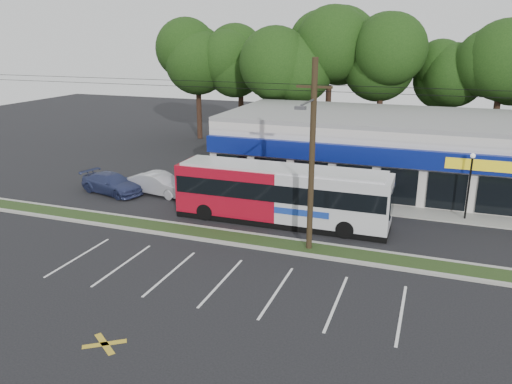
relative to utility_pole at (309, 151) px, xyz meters
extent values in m
plane|color=black|center=(-2.83, -0.93, -5.41)|extent=(120.00, 120.00, 0.00)
cube|color=#1D3716|center=(-2.83, 0.07, -5.35)|extent=(40.00, 1.60, 0.12)
cube|color=#9E9E93|center=(-2.83, -0.78, -5.34)|extent=(40.00, 0.25, 0.14)
cube|color=#9E9E93|center=(-2.83, 0.92, -5.34)|extent=(40.00, 0.25, 0.14)
cube|color=#9E9E93|center=(2.17, 8.07, -5.36)|extent=(32.00, 2.20, 0.10)
cube|color=beige|center=(2.67, 15.07, -2.91)|extent=(25.00, 12.00, 5.00)
cube|color=navy|center=(2.67, 8.82, -2.01)|extent=(25.00, 0.50, 1.20)
cube|color=black|center=(2.67, 9.01, -4.01)|extent=(24.00, 0.12, 2.40)
cube|color=yellow|center=(9.67, 8.55, -2.01)|extent=(6.00, 0.06, 0.70)
cube|color=gray|center=(2.67, 15.07, -0.26)|extent=(25.00, 12.00, 0.30)
cylinder|color=black|center=(0.17, 0.07, -0.41)|extent=(0.30, 0.30, 10.00)
cube|color=black|center=(0.17, 0.07, 3.19)|extent=(1.80, 0.12, 0.12)
cylinder|color=#59595E|center=(0.17, -1.13, 2.59)|extent=(0.10, 2.40, 0.10)
cube|color=#59595E|center=(0.17, -2.43, 2.49)|extent=(0.50, 0.25, 0.15)
cylinder|color=black|center=(-2.83, 0.07, 3.29)|extent=(50.00, 0.02, 0.02)
cylinder|color=black|center=(-2.83, 0.07, 2.99)|extent=(50.00, 0.02, 0.02)
cylinder|color=black|center=(8.17, 7.87, -3.41)|extent=(0.12, 0.12, 4.00)
sphere|color=silver|center=(8.17, 7.87, -1.31)|extent=(0.30, 0.30, 0.30)
cylinder|color=black|center=(-18.83, 25.07, -2.55)|extent=(0.56, 0.56, 5.72)
sphere|color=black|center=(-18.83, 25.07, 3.04)|extent=(6.76, 6.76, 6.76)
cylinder|color=black|center=(-13.83, 25.07, -2.55)|extent=(0.56, 0.56, 5.72)
sphere|color=black|center=(-13.83, 25.07, 3.04)|extent=(6.76, 6.76, 6.76)
cylinder|color=black|center=(-8.83, 25.07, -2.55)|extent=(0.56, 0.56, 5.72)
sphere|color=black|center=(-8.83, 25.07, 3.04)|extent=(6.76, 6.76, 6.76)
cylinder|color=black|center=(-3.83, 25.07, -2.55)|extent=(0.56, 0.56, 5.72)
sphere|color=black|center=(-3.83, 25.07, 3.04)|extent=(6.76, 6.76, 6.76)
cylinder|color=black|center=(1.17, 25.07, -2.55)|extent=(0.56, 0.56, 5.72)
sphere|color=black|center=(1.17, 25.07, 3.04)|extent=(6.76, 6.76, 6.76)
cylinder|color=black|center=(6.17, 25.07, -2.55)|extent=(0.56, 0.56, 5.72)
sphere|color=black|center=(6.17, 25.07, 3.04)|extent=(6.76, 6.76, 6.76)
cylinder|color=black|center=(11.17, 25.07, -2.55)|extent=(0.56, 0.56, 5.72)
sphere|color=black|center=(11.17, 25.07, 3.04)|extent=(6.76, 6.76, 6.76)
cube|color=maroon|center=(-5.76, 3.56, -3.54)|extent=(6.52, 2.74, 2.98)
cube|color=silver|center=(0.74, 3.59, -3.54)|extent=(6.52, 2.74, 2.98)
cube|color=black|center=(-2.51, 3.57, -5.20)|extent=(13.02, 2.72, 0.38)
cube|color=black|center=(-2.51, 3.57, -3.19)|extent=(12.76, 2.83, 1.03)
cube|color=black|center=(4.03, 3.61, -3.35)|extent=(0.07, 2.30, 1.52)
cube|color=#193899|center=(-0.87, 2.21, -4.17)|extent=(3.25, 0.05, 0.38)
cube|color=silver|center=(-2.51, 3.57, -2.00)|extent=(12.37, 2.50, 0.20)
cylinder|color=black|center=(-7.05, 2.32, -4.89)|extent=(1.04, 0.31, 1.04)
cylinder|color=black|center=(-7.06, 4.79, -4.89)|extent=(1.04, 0.31, 1.04)
cylinder|color=black|center=(1.66, 2.36, -4.89)|extent=(1.04, 0.31, 1.04)
cylinder|color=black|center=(1.65, 4.83, -4.89)|extent=(1.04, 0.31, 1.04)
imported|color=black|center=(1.17, 6.87, -4.61)|extent=(5.01, 2.75, 1.62)
imported|color=#B0B1B9|center=(-12.39, 5.95, -4.62)|extent=(4.99, 2.38, 1.58)
imported|color=navy|center=(-15.84, 5.02, -4.67)|extent=(5.43, 3.21, 1.48)
imported|color=beige|center=(0.92, 7.32, -4.56)|extent=(0.74, 0.64, 1.71)
imported|color=#B4ABA2|center=(1.43, 7.57, -4.58)|extent=(1.03, 0.97, 1.67)
camera|label=1|loc=(5.96, -24.02, 5.50)|focal=35.00mm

